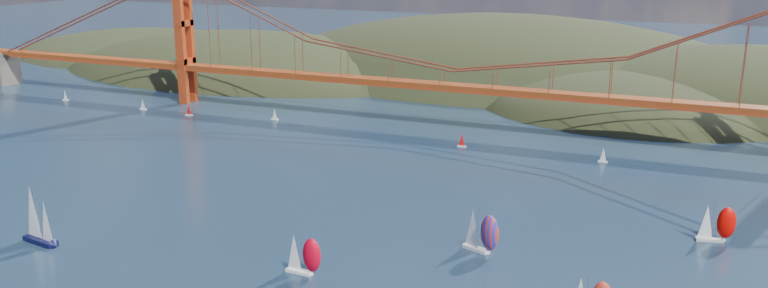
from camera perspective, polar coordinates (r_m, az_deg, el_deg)
headlands at (r=368.77m, az=16.65°, el=2.05°), size 725.00×225.00×96.00m
bridge at (r=274.92m, az=5.15°, el=7.76°), size 552.00×12.00×55.00m
sloop_navy at (r=190.78m, az=-24.96°, el=-4.97°), size 10.14×6.24×15.23m
racer_0 at (r=159.32m, az=-6.23°, el=-8.34°), size 8.31×3.43×9.52m
racer_3 at (r=190.95m, az=23.96°, el=-5.52°), size 8.68×4.75×9.73m
racer_rwb at (r=170.39m, az=7.36°, el=-6.57°), size 9.51×6.28×10.63m
distant_boat_0 at (r=355.64m, az=-23.12°, el=3.44°), size 3.00×2.00×4.70m
distant_boat_1 at (r=325.00m, az=-17.91°, el=2.91°), size 3.00×2.00×4.70m
distant_boat_2 at (r=309.20m, az=-14.66°, el=2.55°), size 3.00×2.00×4.70m
distant_boat_3 at (r=295.04m, az=-8.33°, el=2.29°), size 3.00×2.00×4.70m
distant_boat_8 at (r=246.10m, az=16.36°, el=-0.81°), size 3.00×2.00×4.70m
distant_boat_9 at (r=255.00m, az=5.95°, el=0.30°), size 3.00×2.00×4.70m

